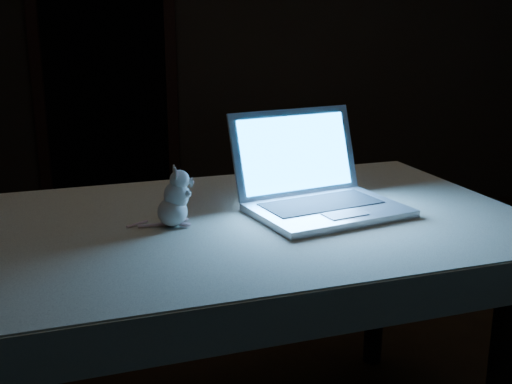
{
  "coord_description": "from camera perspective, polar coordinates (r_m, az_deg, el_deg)",
  "views": [
    {
      "loc": [
        -0.16,
        -2.32,
        1.4
      ],
      "look_at": [
        -0.1,
        -0.45,
        0.88
      ],
      "focal_mm": 45.0,
      "sensor_mm": 36.0,
      "label": 1
    }
  ],
  "objects": [
    {
      "name": "doorway",
      "position": [
        4.92,
        -13.32,
        11.22
      ],
      "size": [
        1.06,
        0.36,
        2.13
      ],
      "primitive_type": null,
      "color": "black",
      "rests_on": "back_wall"
    },
    {
      "name": "floor",
      "position": [
        2.71,
        1.72,
        -15.51
      ],
      "size": [
        5.0,
        5.0,
        0.0
      ],
      "primitive_type": "plane",
      "color": "black",
      "rests_on": "ground"
    },
    {
      "name": "back_wall",
      "position": [
        4.82,
        -0.16,
        14.34
      ],
      "size": [
        4.5,
        0.04,
        2.6
      ],
      "primitive_type": "cube",
      "color": "black",
      "rests_on": "ground"
    },
    {
      "name": "tablecloth",
      "position": [
        1.97,
        -2.41,
        -3.7
      ],
      "size": [
        1.85,
        1.49,
        0.12
      ],
      "primitive_type": null,
      "rotation": [
        0.0,
        0.0,
        0.29
      ],
      "color": "beige",
      "rests_on": "table"
    },
    {
      "name": "laptop",
      "position": [
        1.94,
        6.54,
        2.35
      ],
      "size": [
        0.57,
        0.55,
        0.3
      ],
      "primitive_type": null,
      "rotation": [
        0.0,
        0.0,
        0.44
      ],
      "color": "silver",
      "rests_on": "tablecloth"
    },
    {
      "name": "table",
      "position": [
        2.09,
        0.11,
        -12.97
      ],
      "size": [
        1.7,
        1.35,
        0.8
      ],
      "primitive_type": null,
      "rotation": [
        0.0,
        0.0,
        0.3
      ],
      "color": "black",
      "rests_on": "floor"
    },
    {
      "name": "plush_mouse",
      "position": [
        1.85,
        -7.48,
        -0.42
      ],
      "size": [
        0.13,
        0.13,
        0.17
      ],
      "primitive_type": null,
      "rotation": [
        0.0,
        0.0,
        0.03
      ],
      "color": "silver",
      "rests_on": "tablecloth"
    }
  ]
}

